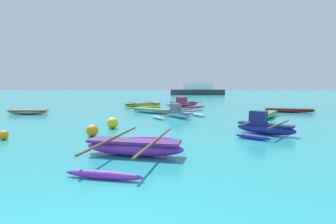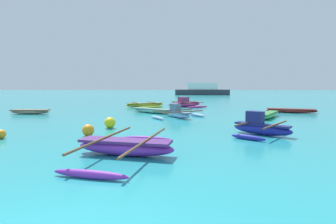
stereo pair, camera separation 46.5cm
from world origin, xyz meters
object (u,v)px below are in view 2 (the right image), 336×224
at_px(distant_ferry, 202,90).
at_px(moored_boat_8, 261,127).
at_px(moored_boat_5, 125,147).
at_px(mooring_buoy_1, 110,123).
at_px(mooring_buoy_0, 88,130).
at_px(mooring_buoy_2, 1,134).
at_px(moored_boat_1, 268,115).
at_px(moored_boat_6, 30,111).
at_px(moored_boat_4, 153,110).
at_px(moored_boat_3, 178,113).
at_px(moored_boat_0, 145,105).
at_px(moored_boat_7, 291,110).
at_px(moored_boat_2, 186,103).

bearing_deg(distant_ferry, moored_boat_8, -91.11).
xyz_separation_m(moored_boat_5, moored_boat_8, (5.09, 3.64, 0.07)).
bearing_deg(moored_boat_5, mooring_buoy_1, 120.84).
distance_m(mooring_buoy_0, mooring_buoy_2, 3.36).
relative_size(moored_boat_1, moored_boat_8, 1.03).
bearing_deg(moored_boat_6, moored_boat_4, 5.24).
distance_m(moored_boat_1, mooring_buoy_2, 14.78).
xyz_separation_m(moored_boat_4, distant_ferry, (6.56, 39.07, 0.87)).
distance_m(moored_boat_3, mooring_buoy_2, 9.98).
bearing_deg(moored_boat_0, moored_boat_1, -69.00).
bearing_deg(moored_boat_7, moored_boat_2, 160.42).
xyz_separation_m(moored_boat_1, moored_boat_4, (-7.86, 2.67, -0.01)).
height_order(moored_boat_2, mooring_buoy_2, moored_boat_2).
distance_m(moored_boat_8, mooring_buoy_1, 7.08).
xyz_separation_m(moored_boat_0, moored_boat_8, (7.14, -14.49, 0.13)).
bearing_deg(distant_ferry, moored_boat_7, -83.84).
bearing_deg(moored_boat_6, moored_boat_5, -51.13).
bearing_deg(moored_boat_2, moored_boat_8, -112.10).
bearing_deg(moored_boat_2, moored_boat_3, -127.87).
relative_size(moored_boat_4, moored_boat_5, 0.83).
xyz_separation_m(mooring_buoy_0, distant_ferry, (8.23, 48.41, 0.82)).
height_order(moored_boat_5, mooring_buoy_0, moored_boat_5).
bearing_deg(moored_boat_0, mooring_buoy_2, -128.68).
height_order(moored_boat_6, moored_boat_7, moored_boat_6).
height_order(moored_boat_1, moored_boat_4, moored_boat_1).
height_order(moored_boat_0, moored_boat_3, moored_boat_3).
bearing_deg(moored_boat_1, mooring_buoy_0, 155.34).
height_order(moored_boat_3, moored_boat_4, moored_boat_3).
relative_size(moored_boat_3, mooring_buoy_1, 6.73).
height_order(mooring_buoy_0, mooring_buoy_2, mooring_buoy_0).
distance_m(moored_boat_6, mooring_buoy_0, 11.01).
distance_m(moored_boat_0, moored_boat_6, 10.36).
relative_size(mooring_buoy_1, mooring_buoy_2, 1.49).
bearing_deg(mooring_buoy_0, moored_boat_5, -52.57).
bearing_deg(moored_boat_2, distant_ferry, 49.59).
bearing_deg(moored_boat_3, moored_boat_2, 142.76).
bearing_deg(moored_boat_4, moored_boat_2, 101.44).
height_order(moored_boat_2, moored_boat_6, moored_boat_2).
bearing_deg(moored_boat_1, moored_boat_5, 172.93).
distance_m(moored_boat_0, moored_boat_7, 13.21).
bearing_deg(distant_ferry, moored_boat_1, -88.22).
bearing_deg(moored_boat_0, distant_ferry, 49.85).
bearing_deg(mooring_buoy_0, mooring_buoy_1, 80.37).
relative_size(moored_boat_1, moored_boat_6, 1.12).
xyz_separation_m(moored_boat_2, mooring_buoy_1, (-3.95, -13.53, -0.05)).
bearing_deg(mooring_buoy_1, moored_boat_7, 34.01).
bearing_deg(moored_boat_7, mooring_buoy_2, -130.87).
height_order(moored_boat_4, moored_boat_5, moored_boat_5).
bearing_deg(moored_boat_7, moored_boat_5, -113.54).
bearing_deg(moored_boat_3, moored_boat_0, 168.58).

